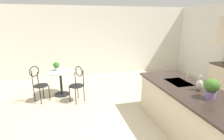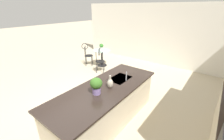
{
  "view_description": "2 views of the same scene",
  "coord_description": "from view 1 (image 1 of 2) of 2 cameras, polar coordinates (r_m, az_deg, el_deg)",
  "views": [
    {
      "loc": [
        2.88,
        -1.46,
        2.21
      ],
      "look_at": [
        -1.21,
        -0.36,
        1.01
      ],
      "focal_mm": 28.92,
      "sensor_mm": 36.0,
      "label": 1
    },
    {
      "loc": [
        2.44,
        2.65,
        2.53
      ],
      "look_at": [
        -0.72,
        0.25,
        0.82
      ],
      "focal_mm": 23.67,
      "sensor_mm": 36.0,
      "label": 2
    }
  ],
  "objects": [
    {
      "name": "bistro_table",
      "position": [
        5.57,
        -15.85,
        -3.29
      ],
      "size": [
        0.8,
        0.8,
        0.74
      ],
      "color": "black",
      "rests_on": "ground"
    },
    {
      "name": "chair_by_island",
      "position": [
        4.94,
        -10.87,
        -3.85
      ],
      "size": [
        0.52,
        0.52,
        1.04
      ],
      "color": "black",
      "rests_on": "ground"
    },
    {
      "name": "chair_near_window",
      "position": [
        5.24,
        -22.17,
        -3.62
      ],
      "size": [
        0.54,
        0.54,
        1.04
      ],
      "color": "black",
      "rests_on": "ground"
    },
    {
      "name": "potted_plant_on_table",
      "position": [
        5.55,
        -17.16,
        1.27
      ],
      "size": [
        0.18,
        0.18,
        0.26
      ],
      "color": "beige",
      "rests_on": "bistro_table"
    },
    {
      "name": "wall_left_window",
      "position": [
        7.34,
        -3.47,
        9.03
      ],
      "size": [
        0.12,
        7.8,
        2.7
      ],
      "primitive_type": "cube",
      "color": "silver",
      "rests_on": "ground"
    },
    {
      "name": "potted_plant_counter_near",
      "position": [
        3.43,
        28.93,
        -4.81
      ],
      "size": [
        0.25,
        0.25,
        0.35
      ],
      "color": "#7A669E",
      "rests_on": "kitchen_island"
    },
    {
      "name": "ground_plane",
      "position": [
        3.91,
        10.32,
        -18.91
      ],
      "size": [
        40.0,
        40.0,
        0.0
      ],
      "primitive_type": "plane",
      "color": "beige"
    },
    {
      "name": "kitchen_island",
      "position": [
        3.88,
        24.37,
        -12.51
      ],
      "size": [
        2.8,
        1.06,
        0.92
      ],
      "color": "beige",
      "rests_on": "ground"
    },
    {
      "name": "vase_on_counter",
      "position": [
        3.74,
        25.91,
        -4.22
      ],
      "size": [
        0.13,
        0.13,
        0.29
      ],
      "color": "#BCB29E",
      "rests_on": "kitchen_island"
    },
    {
      "name": "sink_faucet",
      "position": [
        4.17,
        22.49,
        -1.89
      ],
      "size": [
        0.02,
        0.02,
        0.22
      ],
      "primitive_type": "cylinder",
      "color": "#B2B5BA",
      "rests_on": "kitchen_island"
    }
  ]
}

